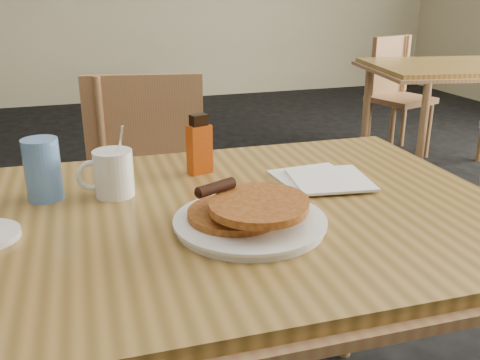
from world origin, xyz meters
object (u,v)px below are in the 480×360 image
object	(u,v)px
main_table	(208,228)
blue_tumbler	(43,169)
pancake_plate	(250,215)
neighbor_table	(465,71)
chair_neighbor_far	(395,85)
chair_main_far	(152,185)
coffee_mug	(112,173)
syrup_bottle	(199,146)

from	to	relation	value
main_table	blue_tumbler	size ratio (longest dim) A/B	9.90
main_table	pancake_plate	bearing A→B (deg)	-59.95
neighbor_table	chair_neighbor_far	world-z (taller)	chair_neighbor_far
chair_main_far	blue_tumbler	world-z (taller)	chair_main_far
chair_main_far	main_table	bearing A→B (deg)	-78.03
main_table	chair_main_far	size ratio (longest dim) A/B	1.47
blue_tumbler	neighbor_table	bearing A→B (deg)	32.42
main_table	chair_main_far	bearing A→B (deg)	90.47
chair_neighbor_far	blue_tumbler	distance (m)	3.28
main_table	blue_tumbler	bearing A→B (deg)	150.92
chair_main_far	blue_tumbler	bearing A→B (deg)	-107.37
pancake_plate	coffee_mug	size ratio (longest dim) A/B	1.83
chair_neighbor_far	coffee_mug	size ratio (longest dim) A/B	5.22
chair_main_far	chair_neighbor_far	xyz separation A→B (m)	(2.07, 1.67, -0.04)
chair_main_far	coffee_mug	bearing A→B (deg)	-94.43
chair_main_far	coffee_mug	size ratio (longest dim) A/B	5.61
main_table	syrup_bottle	xyz separation A→B (m)	(0.04, 0.24, 0.11)
chair_neighbor_far	coffee_mug	bearing A→B (deg)	-151.78
neighbor_table	chair_main_far	distance (m)	2.27
main_table	chair_neighbor_far	xyz separation A→B (m)	(2.07, 2.41, -0.21)
neighbor_table	syrup_bottle	size ratio (longest dim) A/B	8.68
coffee_mug	chair_main_far	bearing A→B (deg)	72.80
coffee_mug	blue_tumbler	xyz separation A→B (m)	(-0.14, 0.03, 0.01)
chair_neighbor_far	syrup_bottle	distance (m)	2.98
pancake_plate	coffee_mug	world-z (taller)	coffee_mug
neighbor_table	pancake_plate	bearing A→B (deg)	-138.17
main_table	neighbor_table	size ratio (longest dim) A/B	1.04
pancake_plate	syrup_bottle	distance (m)	0.35
main_table	syrup_bottle	distance (m)	0.27
blue_tumbler	coffee_mug	bearing A→B (deg)	-10.39
neighbor_table	pancake_plate	size ratio (longest dim) A/B	4.34
neighbor_table	pancake_plate	xyz separation A→B (m)	(-1.99, -1.78, 0.07)
main_table	neighbor_table	bearing A→B (deg)	39.35
neighbor_table	chair_neighbor_far	size ratio (longest dim) A/B	1.52
chair_neighbor_far	syrup_bottle	world-z (taller)	syrup_bottle
neighbor_table	blue_tumbler	distance (m)	2.81
coffee_mug	blue_tumbler	size ratio (longest dim) A/B	1.20
syrup_bottle	blue_tumbler	distance (m)	0.37
chair_main_far	pancake_plate	xyz separation A→B (m)	(0.06, -0.85, 0.23)
main_table	blue_tumbler	world-z (taller)	blue_tumbler
pancake_plate	blue_tumbler	world-z (taller)	blue_tumbler
pancake_plate	coffee_mug	xyz separation A→B (m)	(-0.23, 0.25, 0.03)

